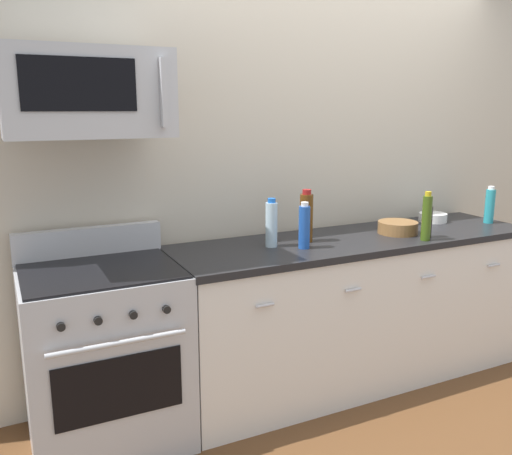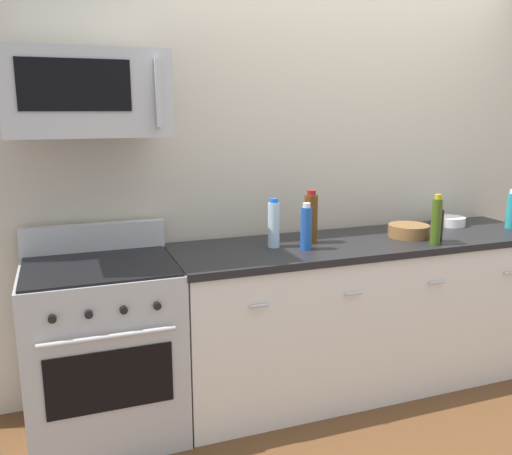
% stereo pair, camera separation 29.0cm
% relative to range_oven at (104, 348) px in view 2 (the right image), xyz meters
% --- Properties ---
extents(ground_plane, '(6.50, 6.50, 0.00)m').
position_rel_range_oven_xyz_m(ground_plane, '(1.54, -0.00, -0.47)').
color(ground_plane, brown).
extents(back_wall, '(5.41, 0.10, 2.70)m').
position_rel_range_oven_xyz_m(back_wall, '(1.54, 0.41, 0.88)').
color(back_wall, beige).
rests_on(back_wall, ground_plane).
extents(counter_unit, '(2.32, 0.66, 0.92)m').
position_rel_range_oven_xyz_m(counter_unit, '(1.54, -0.00, -0.01)').
color(counter_unit, silver).
rests_on(counter_unit, ground_plane).
extents(range_oven, '(0.76, 0.69, 1.07)m').
position_rel_range_oven_xyz_m(range_oven, '(0.00, 0.00, 0.00)').
color(range_oven, '#B7BABF').
rests_on(range_oven, ground_plane).
extents(microwave, '(0.74, 0.44, 0.40)m').
position_rel_range_oven_xyz_m(microwave, '(0.00, 0.04, 1.28)').
color(microwave, '#B7BABF').
extents(bottle_olive_oil, '(0.06, 0.06, 0.29)m').
position_rel_range_oven_xyz_m(bottle_olive_oil, '(1.84, -0.24, 0.59)').
color(bottle_olive_oil, '#385114').
rests_on(bottle_olive_oil, countertop_slab).
extents(bottle_water_clear, '(0.07, 0.07, 0.28)m').
position_rel_range_oven_xyz_m(bottle_water_clear, '(0.95, 0.02, 0.58)').
color(bottle_water_clear, silver).
rests_on(bottle_water_clear, countertop_slab).
extents(bottle_soy_sauce_dark, '(0.06, 0.06, 0.21)m').
position_rel_range_oven_xyz_m(bottle_soy_sauce_dark, '(1.90, -0.19, 0.55)').
color(bottle_soy_sauce_dark, black).
rests_on(bottle_soy_sauce_dark, countertop_slab).
extents(bottle_dish_soap, '(0.06, 0.06, 0.25)m').
position_rel_range_oven_xyz_m(bottle_dish_soap, '(2.58, -0.05, 0.57)').
color(bottle_dish_soap, teal).
rests_on(bottle_dish_soap, countertop_slab).
extents(bottle_wine_amber, '(0.08, 0.08, 0.31)m').
position_rel_range_oven_xyz_m(bottle_wine_amber, '(1.19, 0.04, 0.60)').
color(bottle_wine_amber, '#59330F').
rests_on(bottle_wine_amber, countertop_slab).
extents(bottle_soda_blue, '(0.06, 0.06, 0.26)m').
position_rel_range_oven_xyz_m(bottle_soda_blue, '(1.10, -0.09, 0.57)').
color(bottle_soda_blue, '#1E4CA5').
rests_on(bottle_soda_blue, countertop_slab).
extents(bowl_white_ceramic, '(0.19, 0.19, 0.06)m').
position_rel_range_oven_xyz_m(bowl_white_ceramic, '(2.27, 0.15, 0.48)').
color(bowl_white_ceramic, white).
rests_on(bowl_white_ceramic, countertop_slab).
extents(bowl_wooden_salad, '(0.25, 0.25, 0.07)m').
position_rel_range_oven_xyz_m(bowl_wooden_salad, '(1.81, -0.03, 0.49)').
color(bowl_wooden_salad, brown).
rests_on(bowl_wooden_salad, countertop_slab).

